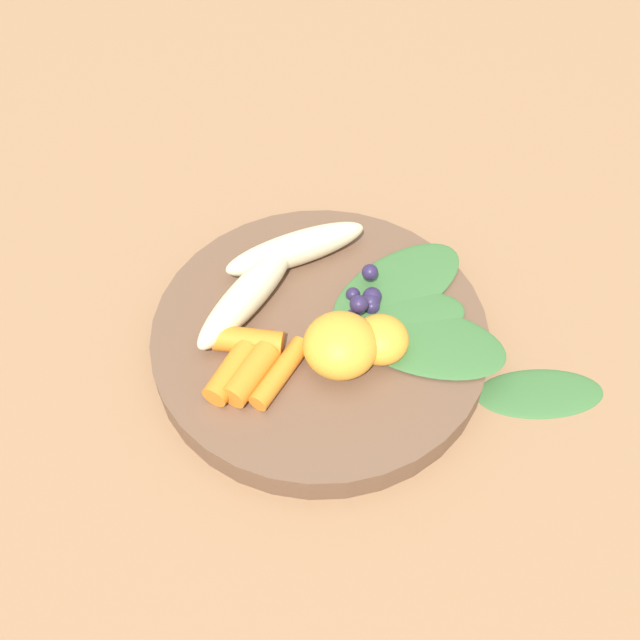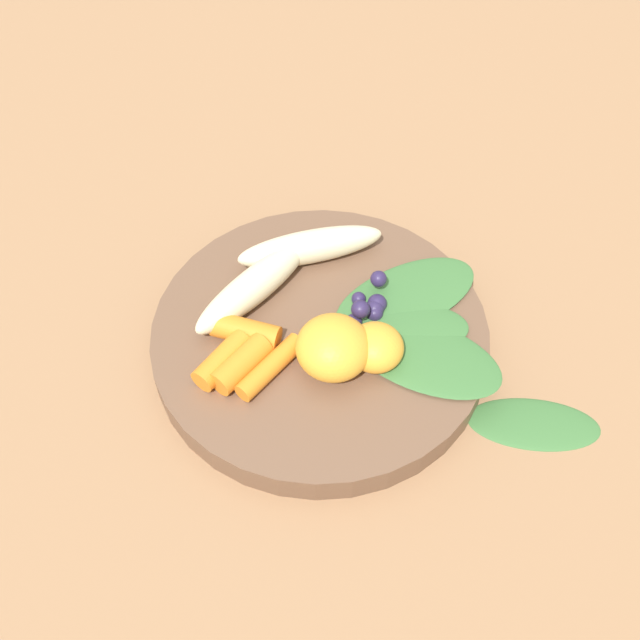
# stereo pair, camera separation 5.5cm
# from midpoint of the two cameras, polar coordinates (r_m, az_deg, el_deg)

# --- Properties ---
(ground_plane) EXTENTS (2.40, 2.40, 0.00)m
(ground_plane) POSITION_cam_midpoint_polar(r_m,az_deg,el_deg) (0.57, 2.72, -2.26)
(ground_plane) COLOR #99704C
(bowl) EXTENTS (0.25, 0.25, 0.02)m
(bowl) POSITION_cam_midpoint_polar(r_m,az_deg,el_deg) (0.56, 2.77, -1.55)
(bowl) COLOR brown
(bowl) RESTS_ON ground_plane
(banana_peeled_left) EXTENTS (0.12, 0.06, 0.03)m
(banana_peeled_left) POSITION_cam_midpoint_polar(r_m,az_deg,el_deg) (0.56, -2.35, 2.43)
(banana_peeled_left) COLOR beige
(banana_peeled_left) RESTS_ON bowl
(banana_peeled_right) EXTENTS (0.09, 0.11, 0.03)m
(banana_peeled_right) POSITION_cam_midpoint_polar(r_m,az_deg,el_deg) (0.59, 1.93, 5.47)
(banana_peeled_right) COLOR beige
(banana_peeled_right) RESTS_ON bowl
(orange_segment_near) EXTENTS (0.04, 0.04, 0.03)m
(orange_segment_near) POSITION_cam_midpoint_polar(r_m,az_deg,el_deg) (0.53, 7.22, -2.28)
(orange_segment_near) COLOR #F4A833
(orange_segment_near) RESTS_ON bowl
(orange_segment_far) EXTENTS (0.05, 0.05, 0.04)m
(orange_segment_far) POSITION_cam_midpoint_polar(r_m,az_deg,el_deg) (0.52, 4.03, -2.31)
(orange_segment_far) COLOR #F4A833
(orange_segment_far) RESTS_ON bowl
(carrot_front) EXTENTS (0.02, 0.05, 0.02)m
(carrot_front) POSITION_cam_midpoint_polar(r_m,az_deg,el_deg) (0.54, -2.82, -1.06)
(carrot_front) COLOR orange
(carrot_front) RESTS_ON bowl
(carrot_mid_left) EXTENTS (0.05, 0.03, 0.02)m
(carrot_mid_left) POSITION_cam_midpoint_polar(r_m,az_deg,el_deg) (0.53, -4.53, -3.28)
(carrot_mid_left) COLOR orange
(carrot_mid_left) RESTS_ON bowl
(carrot_mid_right) EXTENTS (0.05, 0.03, 0.02)m
(carrot_mid_right) POSITION_cam_midpoint_polar(r_m,az_deg,el_deg) (0.52, -3.11, -3.57)
(carrot_mid_right) COLOR orange
(carrot_mid_right) RESTS_ON bowl
(carrot_rear) EXTENTS (0.06, 0.03, 0.01)m
(carrot_rear) POSITION_cam_midpoint_polar(r_m,az_deg,el_deg) (0.53, -0.85, -3.80)
(carrot_rear) COLOR orange
(carrot_rear) RESTS_ON bowl
(blueberry_pile) EXTENTS (0.05, 0.03, 0.03)m
(blueberry_pile) POSITION_cam_midpoint_polar(r_m,az_deg,el_deg) (0.56, 6.68, 0.90)
(blueberry_pile) COLOR #2D234C
(blueberry_pile) RESTS_ON bowl
(kale_leaf_left) EXTENTS (0.07, 0.12, 0.00)m
(kale_leaf_left) POSITION_cam_midpoint_polar(r_m,az_deg,el_deg) (0.55, 10.70, -2.82)
(kale_leaf_left) COLOR #3D7038
(kale_leaf_left) RESTS_ON bowl
(kale_leaf_right) EXTENTS (0.08, 0.10, 0.00)m
(kale_leaf_right) POSITION_cam_midpoint_polar(r_m,az_deg,el_deg) (0.56, 9.45, -0.67)
(kale_leaf_right) COLOR #3D7038
(kale_leaf_right) RESTS_ON bowl
(kale_leaf_rear) EXTENTS (0.13, 0.12, 0.00)m
(kale_leaf_rear) POSITION_cam_midpoint_polar(r_m,az_deg,el_deg) (0.58, 9.31, 1.67)
(kale_leaf_rear) COLOR #3D7038
(kale_leaf_rear) RESTS_ON bowl
(kale_leaf_stray) EXTENTS (0.07, 0.10, 0.01)m
(kale_leaf_stray) POSITION_cam_midpoint_polar(r_m,az_deg,el_deg) (0.57, 18.88, -7.23)
(kale_leaf_stray) COLOR #3D7038
(kale_leaf_stray) RESTS_ON ground_plane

